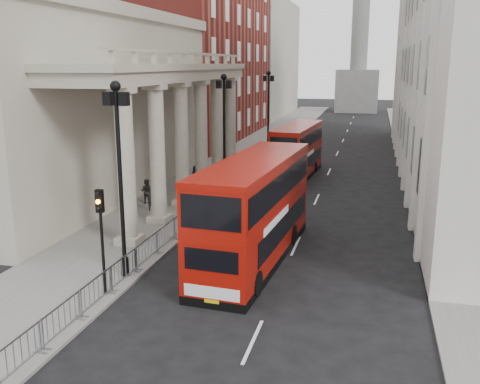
{
  "coord_description": "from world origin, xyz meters",
  "views": [
    {
      "loc": [
        9.54,
        -15.92,
        9.08
      ],
      "look_at": [
        3.18,
        9.48,
        2.8
      ],
      "focal_mm": 40.0,
      "sensor_mm": 36.0,
      "label": 1
    }
  ],
  "objects_px": {
    "monument_column": "(360,27)",
    "pedestrian_c": "(196,176)",
    "pedestrian_a": "(152,199)",
    "bus_far": "(297,150)",
    "lamp_post_south": "(120,167)",
    "lamp_post_mid": "(224,125)",
    "lamp_post_north": "(268,108)",
    "traffic_light": "(101,223)",
    "pedestrian_b": "(146,191)",
    "bus_near": "(255,208)"
  },
  "relations": [
    {
      "from": "pedestrian_b",
      "to": "pedestrian_a",
      "type": "bearing_deg",
      "value": 118.26
    },
    {
      "from": "pedestrian_b",
      "to": "pedestrian_c",
      "type": "xyz_separation_m",
      "value": [
        1.46,
        5.8,
        -0.03
      ]
    },
    {
      "from": "lamp_post_north",
      "to": "bus_far",
      "type": "bearing_deg",
      "value": -64.51
    },
    {
      "from": "monument_column",
      "to": "lamp_post_mid",
      "type": "height_order",
      "value": "monument_column"
    },
    {
      "from": "lamp_post_south",
      "to": "lamp_post_mid",
      "type": "bearing_deg",
      "value": 90.0
    },
    {
      "from": "lamp_post_north",
      "to": "bus_far",
      "type": "height_order",
      "value": "lamp_post_north"
    },
    {
      "from": "pedestrian_a",
      "to": "pedestrian_b",
      "type": "bearing_deg",
      "value": 93.8
    },
    {
      "from": "lamp_post_north",
      "to": "pedestrian_a",
      "type": "bearing_deg",
      "value": -98.0
    },
    {
      "from": "lamp_post_south",
      "to": "pedestrian_c",
      "type": "relative_size",
      "value": 5.37
    },
    {
      "from": "lamp_post_north",
      "to": "traffic_light",
      "type": "xyz_separation_m",
      "value": [
        0.1,
        -34.02,
        -1.8
      ]
    },
    {
      "from": "bus_far",
      "to": "pedestrian_c",
      "type": "relative_size",
      "value": 6.44
    },
    {
      "from": "bus_far",
      "to": "pedestrian_a",
      "type": "height_order",
      "value": "bus_far"
    },
    {
      "from": "traffic_light",
      "to": "pedestrian_b",
      "type": "height_order",
      "value": "traffic_light"
    },
    {
      "from": "lamp_post_mid",
      "to": "lamp_post_north",
      "type": "xyz_separation_m",
      "value": [
        0.0,
        16.0,
        0.0
      ]
    },
    {
      "from": "monument_column",
      "to": "bus_far",
      "type": "distance_m",
      "value": 66.25
    },
    {
      "from": "pedestrian_b",
      "to": "bus_near",
      "type": "bearing_deg",
      "value": 132.94
    },
    {
      "from": "monument_column",
      "to": "pedestrian_c",
      "type": "bearing_deg",
      "value": -97.49
    },
    {
      "from": "pedestrian_a",
      "to": "monument_column",
      "type": "bearing_deg",
      "value": 53.39
    },
    {
      "from": "monument_column",
      "to": "pedestrian_b",
      "type": "height_order",
      "value": "monument_column"
    },
    {
      "from": "lamp_post_north",
      "to": "pedestrian_c",
      "type": "height_order",
      "value": "lamp_post_north"
    },
    {
      "from": "bus_near",
      "to": "pedestrian_a",
      "type": "height_order",
      "value": "bus_near"
    },
    {
      "from": "lamp_post_north",
      "to": "lamp_post_mid",
      "type": "bearing_deg",
      "value": -90.0
    },
    {
      "from": "pedestrian_c",
      "to": "lamp_post_mid",
      "type": "bearing_deg",
      "value": -18.3
    },
    {
      "from": "lamp_post_mid",
      "to": "bus_near",
      "type": "xyz_separation_m",
      "value": [
        4.97,
        -12.48,
        -2.37
      ]
    },
    {
      "from": "lamp_post_mid",
      "to": "lamp_post_north",
      "type": "bearing_deg",
      "value": 90.0
    },
    {
      "from": "pedestrian_a",
      "to": "pedestrian_c",
      "type": "xyz_separation_m",
      "value": [
        0.41,
        7.4,
        -0.0
      ]
    },
    {
      "from": "monument_column",
      "to": "pedestrian_a",
      "type": "relative_size",
      "value": 34.82
    },
    {
      "from": "traffic_light",
      "to": "bus_near",
      "type": "relative_size",
      "value": 0.38
    },
    {
      "from": "lamp_post_mid",
      "to": "traffic_light",
      "type": "bearing_deg",
      "value": -89.68
    },
    {
      "from": "monument_column",
      "to": "pedestrian_a",
      "type": "xyz_separation_m",
      "value": [
        -9.68,
        -77.89,
        -15.08
      ]
    },
    {
      "from": "pedestrian_c",
      "to": "pedestrian_b",
      "type": "bearing_deg",
      "value": -92.98
    },
    {
      "from": "lamp_post_south",
      "to": "pedestrian_b",
      "type": "xyz_separation_m",
      "value": [
        -4.13,
        11.71,
        -3.98
      ]
    },
    {
      "from": "lamp_post_south",
      "to": "bus_near",
      "type": "xyz_separation_m",
      "value": [
        4.97,
        3.52,
        -2.37
      ]
    },
    {
      "from": "lamp_post_mid",
      "to": "pedestrian_a",
      "type": "distance_m",
      "value": 7.76
    },
    {
      "from": "pedestrian_b",
      "to": "lamp_post_south",
      "type": "bearing_deg",
      "value": 104.36
    },
    {
      "from": "pedestrian_a",
      "to": "pedestrian_b",
      "type": "height_order",
      "value": "pedestrian_b"
    },
    {
      "from": "monument_column",
      "to": "pedestrian_a",
      "type": "height_order",
      "value": "monument_column"
    },
    {
      "from": "pedestrian_c",
      "to": "lamp_post_north",
      "type": "bearing_deg",
      "value": 90.73
    },
    {
      "from": "bus_near",
      "to": "pedestrian_a",
      "type": "relative_size",
      "value": 7.34
    },
    {
      "from": "pedestrian_a",
      "to": "pedestrian_b",
      "type": "xyz_separation_m",
      "value": [
        -1.06,
        1.6,
        0.03
      ]
    },
    {
      "from": "traffic_light",
      "to": "pedestrian_a",
      "type": "bearing_deg",
      "value": 104.68
    },
    {
      "from": "monument_column",
      "to": "pedestrian_c",
      "type": "distance_m",
      "value": 72.68
    },
    {
      "from": "pedestrian_c",
      "to": "monument_column",
      "type": "bearing_deg",
      "value": 93.68
    },
    {
      "from": "traffic_light",
      "to": "bus_near",
      "type": "xyz_separation_m",
      "value": [
        4.87,
        5.54,
        -0.57
      ]
    },
    {
      "from": "monument_column",
      "to": "lamp_post_south",
      "type": "xyz_separation_m",
      "value": [
        -6.6,
        -88.0,
        -11.07
      ]
    },
    {
      "from": "lamp_post_south",
      "to": "traffic_light",
      "type": "bearing_deg",
      "value": -87.16
    },
    {
      "from": "monument_column",
      "to": "lamp_post_north",
      "type": "height_order",
      "value": "monument_column"
    },
    {
      "from": "traffic_light",
      "to": "monument_column",
      "type": "bearing_deg",
      "value": 85.87
    },
    {
      "from": "monument_column",
      "to": "pedestrian_a",
      "type": "distance_m",
      "value": 79.93
    },
    {
      "from": "monument_column",
      "to": "pedestrian_c",
      "type": "relative_size",
      "value": 34.96
    }
  ]
}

